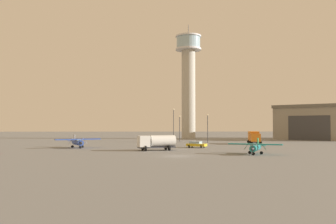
{
  "coord_description": "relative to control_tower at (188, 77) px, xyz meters",
  "views": [
    {
      "loc": [
        -3.28,
        -56.51,
        4.91
      ],
      "look_at": [
        -0.76,
        23.55,
        7.73
      ],
      "focal_mm": 38.59,
      "sensor_mm": 36.0,
      "label": 1
    }
  ],
  "objects": [
    {
      "name": "light_post_east",
      "position": [
        -6.12,
        -17.56,
        -16.11
      ],
      "size": [
        0.44,
        0.44,
        9.8
      ],
      "color": "#38383D",
      "rests_on": "ground_plane"
    },
    {
      "name": "car_yellow",
      "position": [
        -2.78,
        -50.11,
        -21.13
      ],
      "size": [
        4.54,
        3.59,
        1.37
      ],
      "rotation": [
        0.0,
        0.0,
        5.79
      ],
      "color": "gold",
      "rests_on": "ground_plane"
    },
    {
      "name": "light_post_west",
      "position": [
        2.61,
        -29.32,
        -17.17
      ],
      "size": [
        0.44,
        0.44,
        7.79
      ],
      "color": "#38383D",
      "rests_on": "ground_plane"
    },
    {
      "name": "ground_plane",
      "position": [
        -7.97,
        -70.49,
        -21.87
      ],
      "size": [
        400.0,
        400.0,
        0.0
      ],
      "primitive_type": "plane",
      "color": "slate"
    },
    {
      "name": "airplane_teal",
      "position": [
        5.12,
        -67.55,
        -20.66
      ],
      "size": [
        8.51,
        6.77,
        2.6
      ],
      "rotation": [
        0.0,
        0.0,
        4.29
      ],
      "color": "teal",
      "rests_on": "ground_plane"
    },
    {
      "name": "control_tower",
      "position": [
        0.0,
        0.0,
        0.0
      ],
      "size": [
        9.09,
        9.09,
        40.54
      ],
      "color": "#B2AD9E",
      "rests_on": "ground_plane"
    },
    {
      "name": "airplane_blue",
      "position": [
        -27.98,
        -49.99,
        -20.56
      ],
      "size": [
        9.14,
        7.29,
        2.81
      ],
      "rotation": [
        0.0,
        0.0,
        5.16
      ],
      "color": "#2847A8",
      "rests_on": "ground_plane"
    },
    {
      "name": "truck_fuel_tanker_white",
      "position": [
        -11.21,
        -58.16,
        -20.2
      ],
      "size": [
        7.48,
        4.35,
        2.89
      ],
      "rotation": [
        0.0,
        0.0,
        3.44
      ],
      "color": "#38383D",
      "rests_on": "ground_plane"
    },
    {
      "name": "light_post_north",
      "position": [
        -4.58,
        -22.24,
        -17.3
      ],
      "size": [
        0.44,
        0.44,
        7.53
      ],
      "color": "#38383D",
      "rests_on": "ground_plane"
    },
    {
      "name": "hangar",
      "position": [
        42.53,
        -8.05,
        -16.18
      ],
      "size": [
        31.42,
        30.99,
        11.33
      ],
      "rotation": [
        0.0,
        0.0,
        -2.25
      ],
      "color": "gray",
      "rests_on": "ground_plane"
    },
    {
      "name": "truck_box_orange",
      "position": [
        13.47,
        -36.14,
        -20.1
      ],
      "size": [
        3.7,
        7.15,
        3.18
      ],
      "rotation": [
        0.0,
        0.0,
        4.58
      ],
      "color": "#38383D",
      "rests_on": "ground_plane"
    }
  ]
}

